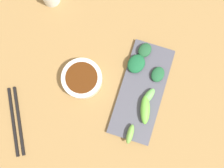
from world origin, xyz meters
The scene contains 10 objects.
tabletop centered at (0.00, 0.00, 0.01)m, with size 2.10×2.10×0.02m, color olive.
sauce_bowl centered at (-0.11, -0.04, 0.04)m, with size 0.14×0.14×0.04m.
serving_plate centered at (0.10, -0.01, 0.03)m, with size 0.14×0.34×0.01m, color #494954.
broccoli_stalk_0 centered at (0.10, -0.16, 0.04)m, with size 0.02×0.06×0.02m, color #71B044.
broccoli_stalk_1 centered at (0.12, -0.07, 0.05)m, with size 0.03×0.10×0.03m, color #67BA3D.
broccoli_leafy_2 centered at (0.07, 0.12, 0.04)m, with size 0.04×0.05×0.02m, color #21542F.
broccoli_stalk_3 centered at (0.12, -0.03, 0.04)m, with size 0.03×0.06×0.02m, color #68B755.
broccoli_leafy_4 centered at (0.05, 0.07, 0.04)m, with size 0.06×0.07×0.02m, color #185C33.
broccoli_leafy_5 centered at (0.13, 0.06, 0.04)m, with size 0.04×0.05×0.02m, color #1F5932.
chopsticks centered at (-0.27, -0.24, 0.02)m, with size 0.14×0.21×0.01m.
Camera 1 is at (0.03, -0.14, 0.83)m, focal length 38.13 mm.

